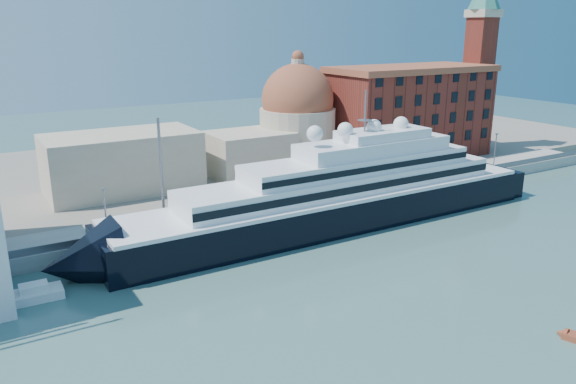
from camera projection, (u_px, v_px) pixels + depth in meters
ground at (381, 283)px, 78.67m from camera, size 400.00×400.00×0.00m
quay at (265, 210)px, 106.32m from camera, size 180.00×10.00×2.50m
land at (187, 167)px, 140.17m from camera, size 260.00×72.00×2.00m
quay_fence at (277, 207)px, 102.09m from camera, size 180.00×0.10×1.20m
superyacht at (322, 202)px, 98.92m from camera, size 93.74×13.00×28.02m
service_barge at (22, 297)px, 73.04m from camera, size 10.63×3.71×2.38m
warehouse at (410, 112)px, 143.18m from camera, size 43.00×19.00×23.25m
campanile at (480, 49)px, 150.76m from camera, size 8.40×8.40×47.00m
church at (239, 136)px, 126.28m from camera, size 66.00×18.00×25.50m
lamp_posts at (205, 177)px, 96.24m from camera, size 120.80×2.40×18.00m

